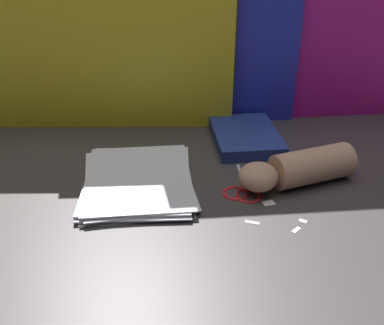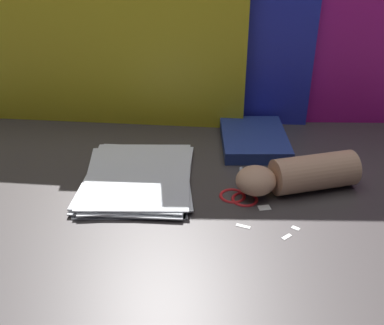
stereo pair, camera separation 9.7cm
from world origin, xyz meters
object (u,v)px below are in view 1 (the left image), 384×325
object	(u,v)px
hand_forearm	(298,169)
book_closed	(245,136)
paper_stack	(138,180)
scissors	(244,188)

from	to	relation	value
hand_forearm	book_closed	bearing A→B (deg)	106.74
paper_stack	hand_forearm	size ratio (longest dim) A/B	1.13
paper_stack	scissors	distance (m)	0.24
scissors	paper_stack	bearing A→B (deg)	167.18
paper_stack	scissors	xyz separation A→B (m)	(0.23, -0.05, -0.00)
hand_forearm	scissors	bearing A→B (deg)	-173.73
paper_stack	hand_forearm	world-z (taller)	hand_forearm
scissors	hand_forearm	world-z (taller)	hand_forearm
book_closed	hand_forearm	world-z (taller)	hand_forearm
scissors	hand_forearm	xyz separation A→B (m)	(0.12, 0.01, 0.03)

